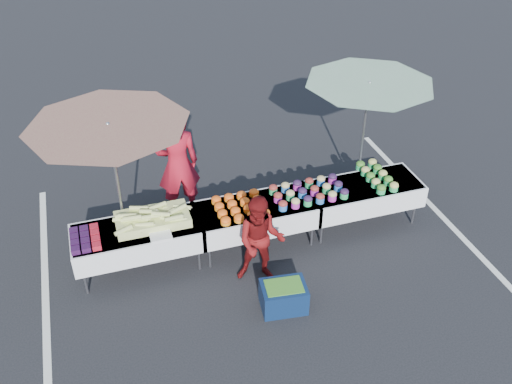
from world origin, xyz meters
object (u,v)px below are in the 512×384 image
object	(u,v)px
storage_bin	(284,296)
table_right	(363,193)
table_left	(138,238)
customer	(261,241)
table_center	(256,214)
vendor	(178,164)
umbrella_left	(110,136)
umbrella_right	(368,93)

from	to	relation	value
storage_bin	table_right	bearing A→B (deg)	44.13
table_left	customer	world-z (taller)	customer
table_center	storage_bin	bearing A→B (deg)	-92.25
table_left	customer	bearing A→B (deg)	-24.75
table_center	vendor	bearing A→B (deg)	128.80
table_center	customer	xyz separation A→B (m)	(-0.17, -0.75, 0.12)
customer	umbrella_left	size ratio (longest dim) A/B	0.62
customer	storage_bin	bearing A→B (deg)	-59.30
table_center	vendor	distance (m)	1.55
umbrella_right	storage_bin	distance (m)	3.56
storage_bin	customer	bearing A→B (deg)	107.29
table_center	vendor	size ratio (longest dim) A/B	0.97
customer	umbrella_left	distance (m)	2.51
umbrella_left	table_right	bearing A→B (deg)	-6.11
vendor	umbrella_right	world-z (taller)	umbrella_right
umbrella_left	storage_bin	distance (m)	3.20
storage_bin	umbrella_right	bearing A→B (deg)	52.15
table_left	storage_bin	size ratio (longest dim) A/B	2.80
vendor	umbrella_right	size ratio (longest dim) A/B	0.82
table_center	umbrella_left	world-z (taller)	umbrella_left
vendor	storage_bin	size ratio (longest dim) A/B	2.89
table_left	umbrella_right	xyz separation A→B (m)	(3.94, 0.80, 1.35)
table_right	vendor	size ratio (longest dim) A/B	0.97
table_right	storage_bin	xyz separation A→B (m)	(-1.86, -1.40, -0.38)
umbrella_right	umbrella_left	bearing A→B (deg)	-174.40
table_right	umbrella_left	bearing A→B (deg)	173.89
table_right	customer	world-z (taller)	customer
customer	umbrella_right	distance (m)	3.04
table_center	umbrella_right	bearing A→B (deg)	20.51
table_left	table_center	bearing A→B (deg)	0.00
table_center	customer	world-z (taller)	customer
table_right	umbrella_right	size ratio (longest dim) A/B	0.79
storage_bin	table_left	bearing A→B (deg)	148.24
table_left	storage_bin	bearing A→B (deg)	-38.80
umbrella_left	customer	bearing A→B (deg)	-33.07
vendor	storage_bin	bearing A→B (deg)	107.15
table_left	customer	distance (m)	1.80
table_right	storage_bin	world-z (taller)	table_right
table_left	table_center	xyz separation A→B (m)	(1.80, 0.00, 0.00)
vendor	umbrella_left	xyz separation A→B (m)	(-1.00, -0.77, 1.11)
customer	storage_bin	xyz separation A→B (m)	(0.12, -0.65, -0.50)
table_left	table_center	world-z (taller)	same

